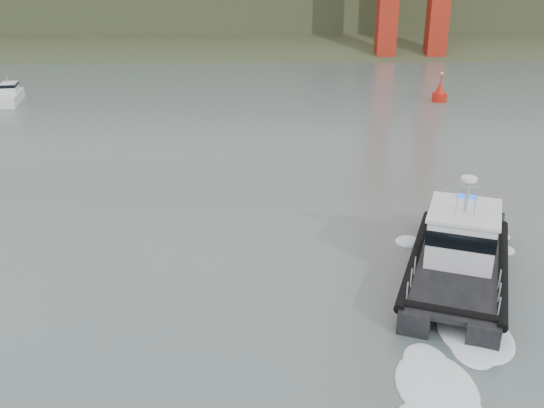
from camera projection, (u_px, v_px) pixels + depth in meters
The scene contains 4 objects.
ground at pixel (296, 318), 27.84m from camera, with size 400.00×400.00×0.00m, color #4A5855.
patrol_boat at pixel (459, 253), 30.70m from camera, with size 8.17×12.57×5.73m.
motorboat at pixel (10, 95), 68.11m from camera, with size 3.17×6.46×3.40m.
nav_buoy at pixel (440, 93), 68.71m from camera, with size 1.68×1.68×3.50m.
Camera 1 is at (-1.45, -23.73, 15.45)m, focal length 40.00 mm.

